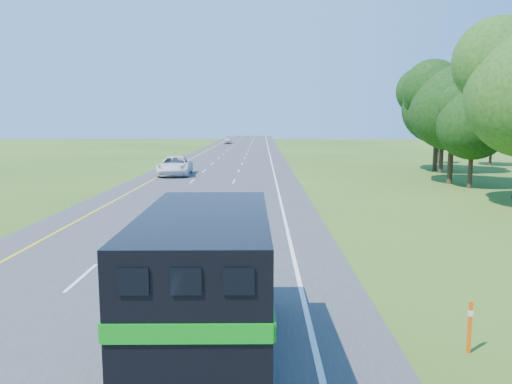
% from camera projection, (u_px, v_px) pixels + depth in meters
% --- Properties ---
extents(road, '(15.00, 260.00, 0.04)m').
position_uv_depth(road, '(216.00, 178.00, 46.51)').
color(road, '#38383A').
rests_on(road, ground).
extents(lane_markings, '(11.15, 260.00, 0.01)m').
position_uv_depth(lane_markings, '(216.00, 177.00, 46.51)').
color(lane_markings, yellow).
rests_on(lane_markings, road).
extents(horse_truck, '(2.64, 7.90, 3.47)m').
position_uv_depth(horse_truck, '(208.00, 283.00, 10.52)').
color(horse_truck, black).
rests_on(horse_truck, road).
extents(white_suv, '(3.44, 6.75, 1.82)m').
position_uv_depth(white_suv, '(175.00, 166.00, 48.33)').
color(white_suv, silver).
rests_on(white_suv, road).
extents(far_car, '(1.90, 4.34, 1.45)m').
position_uv_depth(far_car, '(228.00, 141.00, 114.23)').
color(far_car, silver).
rests_on(far_car, road).
extents(delineator, '(0.10, 0.06, 1.23)m').
position_uv_depth(delineator, '(470.00, 326.00, 11.36)').
color(delineator, '#FF4F0D').
rests_on(delineator, ground).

